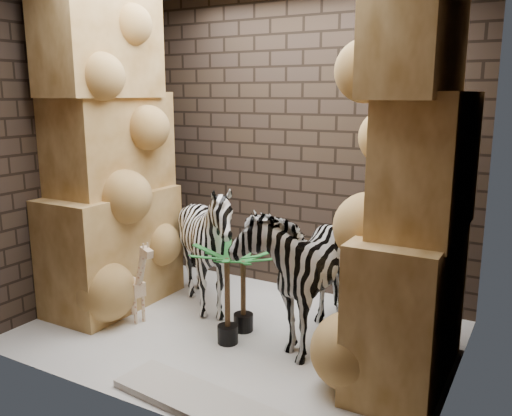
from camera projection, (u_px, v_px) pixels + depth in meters
The scene contains 13 objects.
floor at pixel (237, 333), 4.56m from camera, with size 3.50×3.50×0.00m, color white.
wall_back at pixel (301, 146), 5.31m from camera, with size 3.50×3.50×0.00m, color #34271D.
wall_front at pixel (127, 181), 3.18m from camera, with size 3.50×3.50×0.00m, color #34271D.
wall_left at pixel (80, 148), 5.08m from camera, with size 3.00×3.00×0.00m, color #34271D.
wall_right at pixel (469, 175), 3.40m from camera, with size 3.00×3.00×0.00m, color #34271D.
rock_pillar_left at pixel (107, 150), 4.91m from camera, with size 0.68×1.30×3.00m, color #DBB470, non-canonical shape.
rock_pillar_right at pixel (417, 172), 3.56m from camera, with size 0.58×1.25×3.00m, color #DBB470, non-canonical shape.
zebra_right at pixel (302, 256), 4.36m from camera, with size 0.64×1.19×1.41m, color white.
zebra_left at pixel (208, 253), 4.88m from camera, with size 1.03×1.27×1.15m, color white.
giraffe_toy at pixel (132, 278), 4.75m from camera, with size 0.41×0.14×0.80m, color beige, non-canonical shape.
palm_front at pixel (243, 291), 4.54m from camera, with size 0.36×0.36×0.73m, color #246537, non-canonical shape.
palm_back at pixel (227, 296), 4.30m from camera, with size 0.36×0.36×0.83m, color #246537, non-canonical shape.
surfboard at pixel (213, 407), 3.44m from camera, with size 1.50×0.37×0.05m, color silver.
Camera 1 is at (2.22, -3.60, 2.01)m, focal length 37.30 mm.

